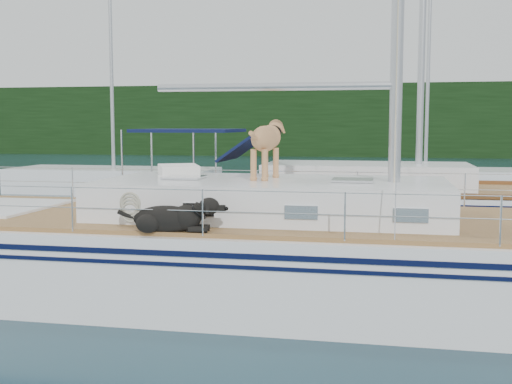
# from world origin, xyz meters

# --- Properties ---
(ground) EXTENTS (120.00, 120.00, 0.00)m
(ground) POSITION_xyz_m (0.00, 0.00, 0.00)
(ground) COLOR black
(ground) RESTS_ON ground
(tree_line) EXTENTS (90.00, 3.00, 6.00)m
(tree_line) POSITION_xyz_m (0.00, 45.00, 3.00)
(tree_line) COLOR black
(tree_line) RESTS_ON ground
(shore_bank) EXTENTS (92.00, 1.00, 1.20)m
(shore_bank) POSITION_xyz_m (0.00, 46.20, 0.60)
(shore_bank) COLOR #595147
(shore_bank) RESTS_ON ground
(main_sailboat) EXTENTS (12.00, 3.80, 14.01)m
(main_sailboat) POSITION_xyz_m (0.09, -0.00, 0.68)
(main_sailboat) COLOR white
(main_sailboat) RESTS_ON ground
(neighbor_sailboat) EXTENTS (11.00, 3.50, 13.30)m
(neighbor_sailboat) POSITION_xyz_m (0.95, 5.95, 0.63)
(neighbor_sailboat) COLOR white
(neighbor_sailboat) RESTS_ON ground
(bg_boat_west) EXTENTS (8.00, 3.00, 11.65)m
(bg_boat_west) POSITION_xyz_m (-8.00, 14.00, 0.45)
(bg_boat_west) COLOR white
(bg_boat_west) RESTS_ON ground
(bg_boat_center) EXTENTS (7.20, 3.00, 11.65)m
(bg_boat_center) POSITION_xyz_m (4.00, 16.00, 0.45)
(bg_boat_center) COLOR white
(bg_boat_center) RESTS_ON ground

